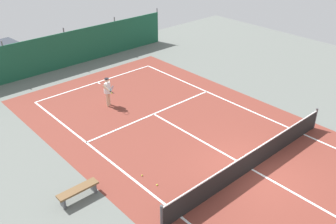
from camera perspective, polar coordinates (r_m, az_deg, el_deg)
The scene contains 10 objects.
ground_plane at distance 16.21m, azimuth 12.66°, elevation -8.56°, with size 36.00×36.00×0.00m, color slate.
court_surface at distance 16.21m, azimuth 12.66°, elevation -8.55°, with size 11.02×26.60×0.01m.
tennis_net at distance 15.91m, azimuth 12.85°, elevation -7.09°, with size 10.12×0.10×1.10m.
back_fence at distance 27.03m, azimuth -15.60°, elevation 8.35°, with size 16.30×0.98×2.70m.
tennis_player at distance 20.50m, azimuth -9.21°, elevation 3.35°, with size 0.56×0.83×1.64m.
tennis_ball_near_player at distance 15.49m, azimuth -4.00°, elevation -9.64°, with size 0.07×0.07×0.07m, color #CCDB33.
tennis_ball_midcourt at distance 22.24m, azimuth -8.59°, elevation 2.86°, with size 0.07×0.07×0.07m, color #CCDB33.
tennis_ball_by_sideline at distance 15.00m, azimuth -1.68°, elevation -11.09°, with size 0.07×0.07×0.07m, color #CCDB33.
parked_car at distance 28.01m, azimuth -23.45°, elevation 8.10°, with size 2.26×4.33×1.68m.
courtside_bench at distance 14.59m, azimuth -13.60°, elevation -11.65°, with size 1.60×0.40×0.49m.
Camera 1 is at (-10.99, -6.98, 9.66)m, focal length 39.87 mm.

